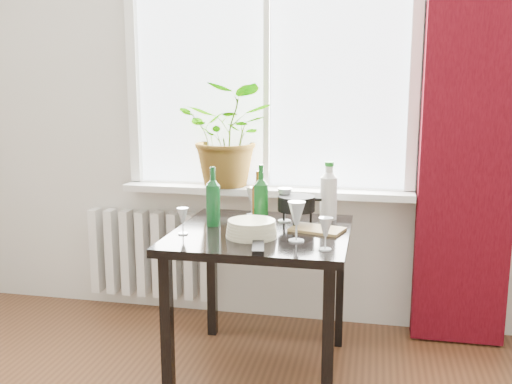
% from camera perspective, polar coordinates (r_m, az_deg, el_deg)
% --- Properties ---
extents(window, '(1.72, 0.08, 1.62)m').
position_cam_1_polar(window, '(3.39, 1.18, 13.35)').
color(window, white).
rests_on(window, ground).
extents(windowsill, '(1.72, 0.20, 0.04)m').
position_cam_1_polar(windowsill, '(3.38, 0.91, 0.14)').
color(windowsill, silver).
rests_on(windowsill, ground).
extents(curtain, '(0.50, 0.12, 2.56)m').
position_cam_1_polar(curtain, '(3.27, 20.66, 7.43)').
color(curtain, '#3A050C').
rests_on(curtain, ground).
extents(radiator, '(0.80, 0.10, 0.55)m').
position_cam_1_polar(radiator, '(3.72, -10.50, -6.09)').
color(radiator, white).
rests_on(radiator, ground).
extents(table, '(0.85, 0.85, 0.74)m').
position_cam_1_polar(table, '(2.83, 0.57, -5.67)').
color(table, black).
rests_on(table, ground).
extents(potted_plant, '(0.58, 0.51, 0.61)m').
position_cam_1_polar(potted_plant, '(3.39, -2.62, 5.72)').
color(potted_plant, '#37721E').
rests_on(potted_plant, windowsill).
extents(wine_bottle_left, '(0.09, 0.09, 0.30)m').
position_cam_1_polar(wine_bottle_left, '(2.88, -4.32, -0.40)').
color(wine_bottle_left, '#0C4219').
rests_on(wine_bottle_left, table).
extents(wine_bottle_right, '(0.08, 0.08, 0.31)m').
position_cam_1_polar(wine_bottle_right, '(2.87, 0.52, -0.28)').
color(wine_bottle_right, '#0D4514').
rests_on(wine_bottle_right, table).
extents(bottle_amber, '(0.07, 0.07, 0.27)m').
position_cam_1_polar(bottle_amber, '(2.98, 0.23, -0.33)').
color(bottle_amber, brown).
rests_on(bottle_amber, table).
extents(cleaning_bottle, '(0.11, 0.11, 0.31)m').
position_cam_1_polar(cleaning_bottle, '(3.03, 7.28, 0.21)').
color(cleaning_bottle, silver).
rests_on(cleaning_bottle, table).
extents(wineglass_front_right, '(0.10, 0.10, 0.19)m').
position_cam_1_polar(wineglass_front_right, '(2.60, 4.07, -2.91)').
color(wineglass_front_right, silver).
rests_on(wineglass_front_right, table).
extents(wineglass_far_right, '(0.08, 0.08, 0.15)m').
position_cam_1_polar(wineglass_far_right, '(2.48, 6.96, -4.14)').
color(wineglass_far_right, silver).
rests_on(wineglass_far_right, table).
extents(wineglass_back_center, '(0.09, 0.09, 0.18)m').
position_cam_1_polar(wineglass_back_center, '(2.97, 2.88, -1.25)').
color(wineglass_back_center, silver).
rests_on(wineglass_back_center, table).
extents(wineglass_back_left, '(0.09, 0.09, 0.16)m').
position_cam_1_polar(wineglass_back_left, '(3.10, -0.38, -0.90)').
color(wineglass_back_left, silver).
rests_on(wineglass_back_left, table).
extents(wineglass_front_left, '(0.06, 0.06, 0.13)m').
position_cam_1_polar(wineglass_front_left, '(2.74, -7.34, -2.88)').
color(wineglass_front_left, silver).
rests_on(wineglass_front_left, table).
extents(plate_stack, '(0.25, 0.25, 0.08)m').
position_cam_1_polar(plate_stack, '(2.67, -0.45, -3.70)').
color(plate_stack, beige).
rests_on(plate_stack, table).
extents(fondue_pot, '(0.26, 0.24, 0.15)m').
position_cam_1_polar(fondue_pot, '(2.91, 4.05, -1.82)').
color(fondue_pot, black).
rests_on(fondue_pot, table).
extents(tv_remote, '(0.08, 0.18, 0.02)m').
position_cam_1_polar(tv_remote, '(2.48, 0.21, -5.57)').
color(tv_remote, black).
rests_on(tv_remote, table).
extents(cutting_board, '(0.28, 0.22, 0.01)m').
position_cam_1_polar(cutting_board, '(2.81, 6.14, -3.73)').
color(cutting_board, olive).
rests_on(cutting_board, table).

